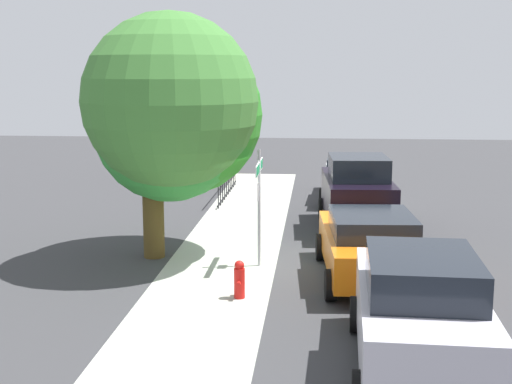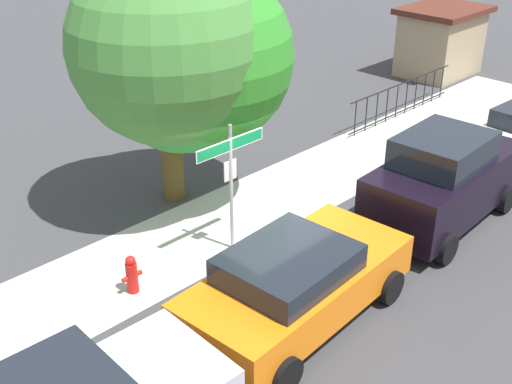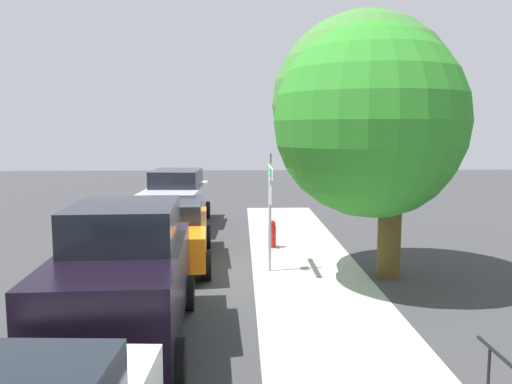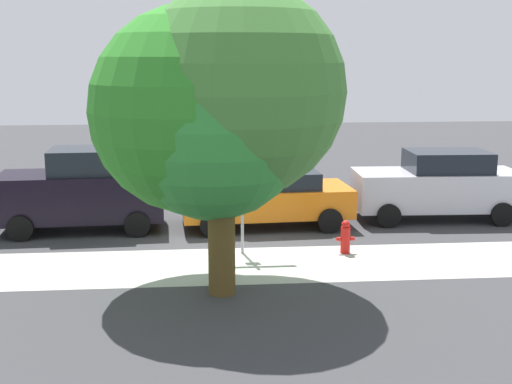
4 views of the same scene
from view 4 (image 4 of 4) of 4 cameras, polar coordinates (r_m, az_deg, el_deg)
ground_plane at (r=15.95m, az=-2.71°, el=-4.82°), size 60.00×60.00×0.00m
sidewalk_strip at (r=14.77m, az=-10.34°, el=-6.34°), size 24.00×2.60×0.00m
street_sign at (r=15.15m, az=-1.18°, el=1.72°), size 1.73×0.07×2.75m
shade_tree at (r=12.84m, az=-3.46°, el=7.23°), size 4.90×4.12×5.87m
car_silver at (r=19.29m, az=15.22°, el=0.58°), size 4.58×2.13×1.91m
car_orange at (r=17.88m, az=1.01°, el=-0.41°), size 4.56×2.38×1.51m
car_black at (r=17.95m, az=-14.42°, el=0.15°), size 4.26×2.18×2.15m
fire_hydrant at (r=15.62m, az=7.60°, el=-3.80°), size 0.42×0.22×0.78m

